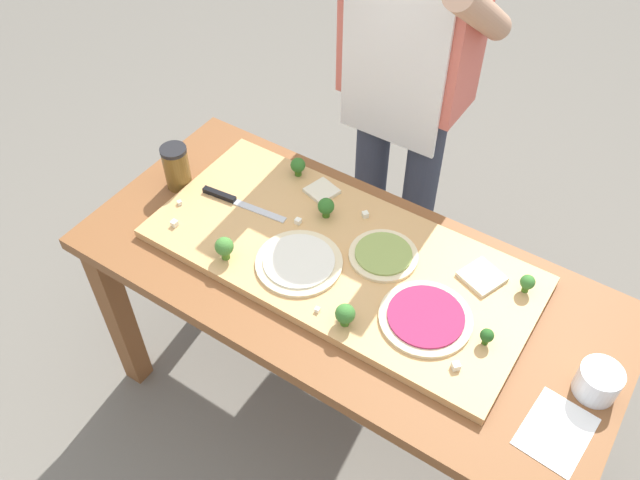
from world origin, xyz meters
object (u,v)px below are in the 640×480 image
object	(u,v)px
pizza_whole_beet_magenta	(426,317)
broccoli_floret_front_mid	(487,336)
pizza_whole_white_garlic	(299,262)
broccoli_floret_back_right	(326,207)
cook_center	(406,69)
broccoli_floret_front_right	(224,247)
broccoli_floret_front_left	(527,283)
prep_table	(346,298)
chefs_knife	(232,200)
cheese_crumble_f	(456,366)
pizza_whole_pesto_green	(383,255)
pizza_slice_far_left	(482,277)
sauce_jar	(177,167)
pizza_slice_near_right	(322,191)
broccoli_floret_center_right	(298,166)
recipe_note	(556,431)
cheese_crumble_a	(298,221)
cheese_crumble_e	(317,310)
flour_cup	(598,383)
cheese_crumble_c	(174,223)
broccoli_floret_back_mid	(345,314)
cheese_crumble_d	(365,215)
cheese_crumble_b	(179,203)

from	to	relation	value
pizza_whole_beet_magenta	broccoli_floret_front_mid	distance (m)	0.16
pizza_whole_white_garlic	pizza_whole_beet_magenta	bearing A→B (deg)	3.60
broccoli_floret_back_right	cook_center	size ratio (longest dim) A/B	0.04
broccoli_floret_front_right	broccoli_floret_front_left	size ratio (longest dim) A/B	1.29
prep_table	chefs_knife	bearing A→B (deg)	175.83
cheese_crumble_f	pizza_whole_pesto_green	bearing A→B (deg)	146.11
pizza_slice_far_left	sauce_jar	xyz separation A→B (m)	(-0.94, -0.14, 0.04)
broccoli_floret_front_right	prep_table	bearing A→B (deg)	27.58
pizza_slice_near_right	broccoli_floret_center_right	distance (m)	0.11
broccoli_floret_front_left	cook_center	size ratio (longest dim) A/B	0.03
pizza_whole_beet_magenta	broccoli_floret_front_right	size ratio (longest dim) A/B	3.35
broccoli_floret_front_right	broccoli_floret_back_right	distance (m)	0.32
broccoli_floret_front_mid	sauce_jar	size ratio (longest dim) A/B	0.34
cheese_crumble_f	recipe_note	xyz separation A→B (m)	(0.26, -0.01, -0.04)
cheese_crumble_a	cheese_crumble_e	distance (m)	0.32
broccoli_floret_front_left	flour_cup	bearing A→B (deg)	-35.29
pizza_slice_near_right	cheese_crumble_a	xyz separation A→B (m)	(0.01, -0.15, 0.00)
pizza_whole_white_garlic	flour_cup	xyz separation A→B (m)	(0.79, 0.08, 0.00)
broccoli_floret_front_mid	recipe_note	distance (m)	0.26
pizza_slice_near_right	broccoli_floret_front_mid	size ratio (longest dim) A/B	1.67
broccoli_floret_front_right	cheese_crumble_e	world-z (taller)	broccoli_floret_front_right
broccoli_floret_front_right	cheese_crumble_c	xyz separation A→B (m)	(-0.20, 0.02, -0.03)
broccoli_floret_front_right	flour_cup	distance (m)	0.99
pizza_slice_far_left	broccoli_floret_back_right	distance (m)	0.48
broccoli_floret_back_mid	cheese_crumble_d	xyz separation A→B (m)	(-0.15, 0.36, -0.03)
pizza_whole_pesto_green	cheese_crumble_c	xyz separation A→B (m)	(-0.56, -0.22, 0.00)
flour_cup	cheese_crumble_e	bearing A→B (deg)	-164.72
broccoli_floret_front_left	broccoli_floret_back_mid	bearing A→B (deg)	-134.20
recipe_note	broccoli_floret_back_right	bearing A→B (deg)	161.27
broccoli_floret_center_right	flour_cup	xyz separation A→B (m)	(1.00, -0.22, -0.03)
pizza_whole_pesto_green	broccoli_floret_front_right	distance (m)	0.43
recipe_note	pizza_slice_far_left	bearing A→B (deg)	136.85
prep_table	cheese_crumble_f	distance (m)	0.43
pizza_whole_beet_magenta	pizza_slice_near_right	world-z (taller)	pizza_whole_beet_magenta
broccoli_floret_front_mid	cheese_crumble_b	bearing A→B (deg)	-177.58
pizza_slice_far_left	flour_cup	size ratio (longest dim) A/B	0.97
pizza_slice_near_right	broccoli_floret_front_right	bearing A→B (deg)	-101.95
pizza_whole_pesto_green	broccoli_floret_center_right	distance (m)	0.42
pizza_slice_far_left	cheese_crumble_c	world-z (taller)	cheese_crumble_c
broccoli_floret_front_right	cheese_crumble_a	bearing A→B (deg)	67.35
cheese_crumble_d	sauce_jar	distance (m)	0.59
pizza_slice_far_left	cheese_crumble_d	world-z (taller)	cheese_crumble_d
pizza_whole_pesto_green	cheese_crumble_f	bearing A→B (deg)	-33.89
chefs_knife	cheese_crumble_d	bearing A→B (deg)	23.97
pizza_slice_near_right	sauce_jar	size ratio (longest dim) A/B	0.57
cheese_crumble_a	broccoli_floret_back_right	bearing A→B (deg)	53.75
broccoli_floret_front_mid	broccoli_floret_front_left	xyz separation A→B (m)	(0.02, 0.21, 0.00)
broccoli_floret_front_right	cheese_crumble_d	distance (m)	0.42
cheese_crumble_d	cook_center	world-z (taller)	cook_center
pizza_whole_beet_magenta	cheese_crumble_f	distance (m)	0.15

